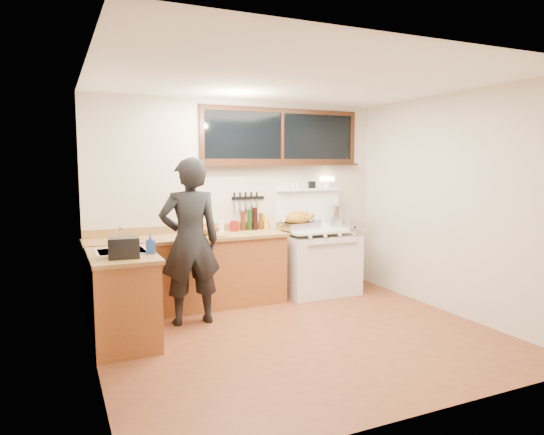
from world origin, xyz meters
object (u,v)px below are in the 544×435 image
cutting_board (210,232)px  vintage_stove (318,259)px  man (190,242)px  roast_turkey (298,222)px

cutting_board → vintage_stove: bearing=4.3°
man → cutting_board: (0.35, 0.40, 0.03)m
man → roast_turkey: man is taller
cutting_board → roast_turkey: (1.26, 0.12, 0.05)m
cutting_board → roast_turkey: 1.27m
roast_turkey → vintage_stove: bearing=-0.2°
vintage_stove → cutting_board: 1.66m
man → cutting_board: man is taller
man → roast_turkey: 1.69m
man → roast_turkey: (1.61, 0.53, 0.08)m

